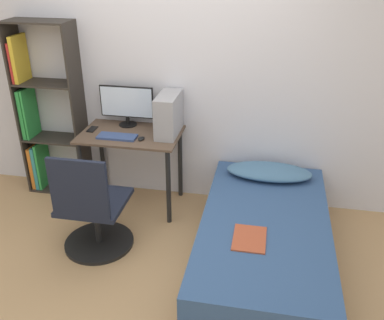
# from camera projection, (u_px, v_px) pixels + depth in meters

# --- Properties ---
(ground_plane) EXTENTS (14.00, 14.00, 0.00)m
(ground_plane) POSITION_uv_depth(u_px,v_px,m) (133.00, 281.00, 3.33)
(ground_plane) COLOR tan
(wall_back) EXTENTS (8.00, 0.05, 2.50)m
(wall_back) POSITION_uv_depth(u_px,v_px,m) (172.00, 76.00, 4.02)
(wall_back) COLOR silver
(wall_back) RESTS_ON ground_plane
(desk) EXTENTS (0.94, 0.60, 0.77)m
(desk) POSITION_uv_depth(u_px,v_px,m) (131.00, 146.00, 4.07)
(desk) COLOR brown
(desk) RESTS_ON ground_plane
(bookshelf) EXTENTS (0.62, 0.30, 1.75)m
(bookshelf) POSITION_uv_depth(u_px,v_px,m) (42.00, 118.00, 4.30)
(bookshelf) COLOR #2D2823
(bookshelf) RESTS_ON ground_plane
(office_chair) EXTENTS (0.60, 0.60, 0.94)m
(office_chair) POSITION_uv_depth(u_px,v_px,m) (93.00, 214.00, 3.55)
(office_chair) COLOR black
(office_chair) RESTS_ON ground_plane
(bed) EXTENTS (1.03, 1.95, 0.42)m
(bed) POSITION_uv_depth(u_px,v_px,m) (264.00, 242.00, 3.44)
(bed) COLOR #4C3D2D
(bed) RESTS_ON ground_plane
(pillow) EXTENTS (0.78, 0.36, 0.11)m
(pillow) POSITION_uv_depth(u_px,v_px,m) (269.00, 172.00, 3.95)
(pillow) COLOR teal
(pillow) RESTS_ON bed
(magazine) EXTENTS (0.24, 0.32, 0.01)m
(magazine) POSITION_uv_depth(u_px,v_px,m) (249.00, 238.00, 3.12)
(magazine) COLOR #B24C2D
(magazine) RESTS_ON bed
(monitor) EXTENTS (0.53, 0.18, 0.39)m
(monitor) POSITION_uv_depth(u_px,v_px,m) (127.00, 104.00, 4.10)
(monitor) COLOR black
(monitor) RESTS_ON desk
(keyboard) EXTENTS (0.36, 0.15, 0.02)m
(keyboard) POSITION_uv_depth(u_px,v_px,m) (117.00, 137.00, 3.91)
(keyboard) COLOR #33477A
(keyboard) RESTS_ON desk
(pc_tower) EXTENTS (0.18, 0.43, 0.38)m
(pc_tower) POSITION_uv_depth(u_px,v_px,m) (169.00, 114.00, 3.92)
(pc_tower) COLOR #99999E
(pc_tower) RESTS_ON desk
(mouse) EXTENTS (0.06, 0.09, 0.02)m
(mouse) POSITION_uv_depth(u_px,v_px,m) (141.00, 139.00, 3.87)
(mouse) COLOR black
(mouse) RESTS_ON desk
(phone) EXTENTS (0.07, 0.14, 0.01)m
(phone) POSITION_uv_depth(u_px,v_px,m) (92.00, 129.00, 4.09)
(phone) COLOR black
(phone) RESTS_ON desk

